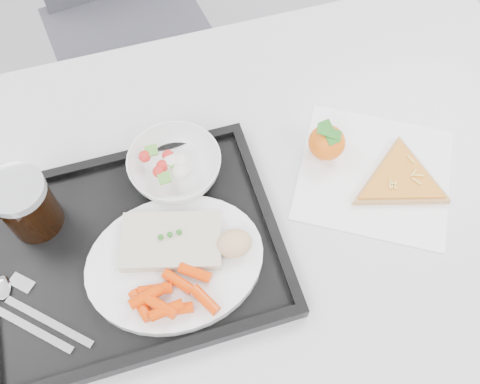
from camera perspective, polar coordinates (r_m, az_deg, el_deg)
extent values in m
cube|color=silver|center=(0.90, 0.94, -1.41)|extent=(1.20, 0.80, 0.03)
cylinder|color=#47474C|center=(1.54, 16.54, 8.02)|extent=(0.04, 0.04, 0.72)
cube|color=#37373E|center=(1.55, -11.28, 15.48)|extent=(0.47, 0.47, 0.04)
cylinder|color=#47474C|center=(1.62, -14.80, 3.69)|extent=(0.03, 0.03, 0.43)
cylinder|color=#47474C|center=(1.63, -2.44, 6.88)|extent=(0.03, 0.03, 0.43)
cylinder|color=#47474C|center=(1.85, -16.63, 12.62)|extent=(0.03, 0.03, 0.43)
cylinder|color=#47474C|center=(1.86, -5.53, 15.47)|extent=(0.03, 0.03, 0.43)
cube|color=black|center=(0.85, -11.26, -6.15)|extent=(0.45, 0.35, 0.01)
cube|color=black|center=(0.93, -13.39, 3.38)|extent=(0.45, 0.02, 0.01)
cube|color=black|center=(0.78, -8.99, -16.61)|extent=(0.45, 0.02, 0.01)
cube|color=black|center=(0.85, 2.82, -2.03)|extent=(0.02, 0.32, 0.01)
cylinder|color=white|center=(0.82, -6.93, -7.43)|extent=(0.27, 0.27, 0.02)
cube|color=beige|center=(0.81, -7.32, -5.22)|extent=(0.17, 0.13, 0.02)
sphere|color=#236B1C|center=(0.80, -8.47, -4.78)|extent=(0.01, 0.01, 0.01)
sphere|color=#236B1C|center=(0.80, -7.50, -4.53)|extent=(0.01, 0.01, 0.01)
sphere|color=#236B1C|center=(0.80, -6.53, -4.28)|extent=(0.01, 0.01, 0.01)
ellipsoid|color=tan|center=(0.80, -0.62, -5.50)|extent=(0.06, 0.05, 0.03)
imported|color=white|center=(0.88, -6.95, 2.72)|extent=(0.15, 0.15, 0.05)
cylinder|color=black|center=(0.87, -21.70, -1.44)|extent=(0.08, 0.08, 0.10)
cylinder|color=#A5A8AD|center=(0.83, -22.86, 0.24)|extent=(0.09, 0.09, 0.01)
cube|color=silver|center=(0.84, -21.56, -13.28)|extent=(0.12, 0.11, 0.00)
ellipsoid|color=silver|center=(0.88, -24.04, -9.30)|extent=(0.05, 0.05, 0.01)
cube|color=silver|center=(0.84, -19.71, -12.90)|extent=(0.12, 0.11, 0.00)
cube|color=silver|center=(0.87, -22.26, -8.96)|extent=(0.04, 0.04, 0.00)
cube|color=white|center=(0.94, 14.14, 1.89)|extent=(0.34, 0.33, 0.00)
ellipsoid|color=#FFA20C|center=(0.91, 9.23, 5.22)|extent=(0.08, 0.08, 0.06)
cube|color=#236B1C|center=(0.89, 9.50, 6.31)|extent=(0.03, 0.04, 0.02)
cube|color=#236B1C|center=(0.89, 9.50, 6.31)|extent=(0.05, 0.04, 0.02)
cylinder|color=tan|center=(0.93, 16.69, 1.20)|extent=(0.22, 0.22, 0.01)
cylinder|color=#C05420|center=(0.93, 16.82, 1.45)|extent=(0.20, 0.20, 0.00)
cube|color=#EABC47|center=(0.91, 16.09, 0.72)|extent=(0.02, 0.01, 0.00)
cube|color=#EABC47|center=(0.95, 17.74, 3.33)|extent=(0.01, 0.02, 0.00)
cube|color=#EABC47|center=(0.93, 18.50, 1.68)|extent=(0.02, 0.01, 0.00)
cube|color=#EABC47|center=(0.91, 16.05, 0.68)|extent=(0.01, 0.02, 0.00)
cube|color=#EABC47|center=(0.91, 15.71, 0.82)|extent=(0.01, 0.02, 0.00)
cube|color=#EABC47|center=(0.93, 18.27, 1.12)|extent=(0.01, 0.02, 0.00)
cube|color=#EABC47|center=(0.93, 18.03, 1.91)|extent=(0.02, 0.01, 0.00)
cylinder|color=#E43A02|center=(0.77, -6.84, -12.33)|extent=(0.05, 0.02, 0.02)
cylinder|color=#E43A02|center=(0.78, -4.81, -8.57)|extent=(0.05, 0.04, 0.02)
cylinder|color=#E43A02|center=(0.78, -10.51, -11.83)|extent=(0.03, 0.05, 0.02)
cylinder|color=#E43A02|center=(0.77, -7.83, -12.37)|extent=(0.05, 0.02, 0.02)
cylinder|color=#E43A02|center=(0.78, -9.28, -10.67)|extent=(0.05, 0.03, 0.02)
cylinder|color=#E43A02|center=(0.77, -8.40, -11.99)|extent=(0.05, 0.05, 0.02)
cylinder|color=#E43A02|center=(0.79, -9.02, -10.26)|extent=(0.05, 0.02, 0.02)
cylinder|color=#E43A02|center=(0.78, -10.03, -10.94)|extent=(0.05, 0.03, 0.02)
cylinder|color=#E43A02|center=(0.79, -6.62, -9.45)|extent=(0.04, 0.05, 0.02)
cylinder|color=#E43A02|center=(0.77, -3.73, -11.40)|extent=(0.04, 0.05, 0.02)
sphere|color=red|center=(0.86, -8.66, 2.15)|extent=(0.02, 0.02, 0.02)
sphere|color=red|center=(0.88, -7.67, 3.85)|extent=(0.02, 0.02, 0.02)
sphere|color=red|center=(0.88, -10.13, 3.75)|extent=(0.02, 0.02, 0.02)
sphere|color=red|center=(0.87, -8.28, 2.77)|extent=(0.02, 0.02, 0.02)
ellipsoid|color=silver|center=(0.87, -7.33, 3.19)|extent=(0.03, 0.03, 0.02)
ellipsoid|color=silver|center=(0.87, -6.37, 3.16)|extent=(0.03, 0.03, 0.02)
ellipsoid|color=silver|center=(0.86, -6.33, 2.18)|extent=(0.03, 0.03, 0.02)
cube|color=#559634|center=(0.88, -9.45, 4.39)|extent=(0.02, 0.02, 0.00)
cube|color=#559634|center=(0.85, -8.06, 1.50)|extent=(0.02, 0.02, 0.00)
cube|color=#559634|center=(0.87, -7.44, 3.29)|extent=(0.03, 0.03, 0.00)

